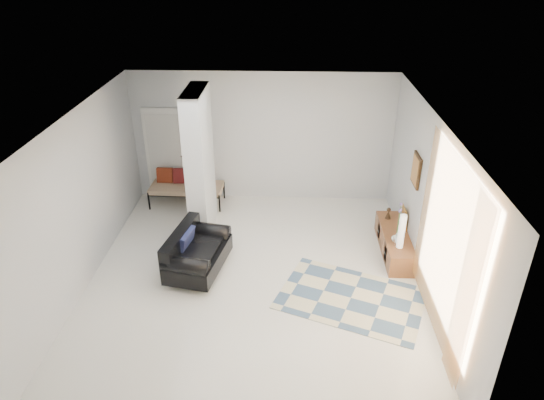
{
  "coord_description": "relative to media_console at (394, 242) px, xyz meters",
  "views": [
    {
      "loc": [
        0.57,
        -6.64,
        5.04
      ],
      "look_at": [
        0.29,
        0.6,
        1.19
      ],
      "focal_mm": 32.0,
      "sensor_mm": 36.0,
      "label": 1
    }
  ],
  "objects": [
    {
      "name": "area_rug",
      "position": [
        -0.92,
        -1.38,
        -0.2
      ],
      "size": [
        2.6,
        2.18,
        0.01
      ],
      "primitive_type": "cube",
      "rotation": [
        0.0,
        0.0,
        -0.37
      ],
      "color": "beige",
      "rests_on": "floor"
    },
    {
      "name": "loveseat",
      "position": [
        -3.53,
        -0.71,
        0.16
      ],
      "size": [
        1.04,
        1.5,
        0.76
      ],
      "rotation": [
        0.0,
        0.0,
        -0.19
      ],
      "color": "silver",
      "rests_on": "floor"
    },
    {
      "name": "hallway_door",
      "position": [
        -4.62,
        2.06,
        0.81
      ],
      "size": [
        0.85,
        0.06,
        2.04
      ],
      "primitive_type": "cube",
      "color": "white",
      "rests_on": "floor"
    },
    {
      "name": "media_console",
      "position": [
        0.0,
        0.0,
        0.0
      ],
      "size": [
        0.45,
        1.64,
        0.8
      ],
      "color": "brown",
      "rests_on": "floor"
    },
    {
      "name": "daybed",
      "position": [
        -4.18,
        1.73,
        0.22
      ],
      "size": [
        1.57,
        0.7,
        0.77
      ],
      "rotation": [
        0.0,
        0.0,
        -0.03
      ],
      "color": "black",
      "rests_on": "floor"
    },
    {
      "name": "ceiling",
      "position": [
        -2.52,
        -0.9,
        2.59
      ],
      "size": [
        6.0,
        6.0,
        0.0
      ],
      "primitive_type": "plane",
      "rotation": [
        3.14,
        0.0,
        0.0
      ],
      "color": "white",
      "rests_on": "wall_back"
    },
    {
      "name": "cylinder_lamp",
      "position": [
        -0.02,
        -0.46,
        0.51
      ],
      "size": [
        0.11,
        0.11,
        0.63
      ],
      "primitive_type": "cylinder",
      "color": "white",
      "rests_on": "media_console"
    },
    {
      "name": "wall_right",
      "position": [
        0.23,
        -0.9,
        1.19
      ],
      "size": [
        0.0,
        6.0,
        6.0
      ],
      "primitive_type": "plane",
      "rotation": [
        1.57,
        0.0,
        -1.57
      ],
      "color": "silver",
      "rests_on": "ground"
    },
    {
      "name": "vase",
      "position": [
        -0.05,
        -0.29,
        0.28
      ],
      "size": [
        0.17,
        0.17,
        0.18
      ],
      "primitive_type": "imported",
      "rotation": [
        0.0,
        0.0,
        0.03
      ],
      "color": "white",
      "rests_on": "media_console"
    },
    {
      "name": "curtain",
      "position": [
        0.15,
        -2.05,
        1.24
      ],
      "size": [
        0.0,
        2.55,
        2.55
      ],
      "primitive_type": "plane",
      "rotation": [
        1.57,
        0.0,
        1.57
      ],
      "color": "#EB983E",
      "rests_on": "wall_right"
    },
    {
      "name": "wall_left",
      "position": [
        -5.27,
        -0.9,
        1.19
      ],
      "size": [
        0.0,
        6.0,
        6.0
      ],
      "primitive_type": "plane",
      "rotation": [
        1.57,
        0.0,
        1.57
      ],
      "color": "silver",
      "rests_on": "ground"
    },
    {
      "name": "floor",
      "position": [
        -2.52,
        -0.9,
        -0.21
      ],
      "size": [
        6.0,
        6.0,
        0.0
      ],
      "primitive_type": "plane",
      "color": "white",
      "rests_on": "ground"
    },
    {
      "name": "wall_art",
      "position": [
        0.2,
        -0.0,
        1.44
      ],
      "size": [
        0.04,
        0.45,
        0.55
      ],
      "primitive_type": "cube",
      "color": "#321E0D",
      "rests_on": "wall_right"
    },
    {
      "name": "partition_column",
      "position": [
        -3.62,
        0.7,
        1.19
      ],
      "size": [
        0.35,
        1.2,
        2.8
      ],
      "primitive_type": "cube",
      "color": "silver",
      "rests_on": "floor"
    },
    {
      "name": "wall_back",
      "position": [
        -2.52,
        2.1,
        1.19
      ],
      "size": [
        6.0,
        0.0,
        6.0
      ],
      "primitive_type": "plane",
      "rotation": [
        1.57,
        0.0,
        0.0
      ],
      "color": "silver",
      "rests_on": "ground"
    },
    {
      "name": "wall_front",
      "position": [
        -2.52,
        -3.9,
        1.19
      ],
      "size": [
        6.0,
        0.0,
        6.0
      ],
      "primitive_type": "plane",
      "rotation": [
        -1.57,
        0.0,
        0.0
      ],
      "color": "silver",
      "rests_on": "ground"
    },
    {
      "name": "bronze_figurine",
      "position": [
        -0.05,
        0.52,
        0.31
      ],
      "size": [
        0.12,
        0.12,
        0.22
      ],
      "primitive_type": null,
      "rotation": [
        0.0,
        0.0,
        0.12
      ],
      "color": "black",
      "rests_on": "media_console"
    }
  ]
}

